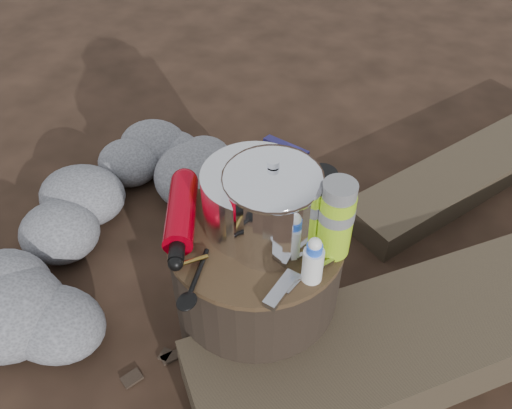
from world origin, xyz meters
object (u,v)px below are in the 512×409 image
at_px(thermos, 336,219).
at_px(travel_mug, 320,190).
at_px(fuel_bottle, 181,212).
at_px(stump, 256,284).
at_px(camping_pot, 272,203).

bearing_deg(thermos, travel_mug, 120.06).
bearing_deg(fuel_bottle, travel_mug, 8.14).
height_order(stump, travel_mug, travel_mug).
xyz_separation_m(fuel_bottle, travel_mug, (0.28, 0.18, 0.02)).
height_order(fuel_bottle, travel_mug, travel_mug).
bearing_deg(fuel_bottle, camping_pot, -13.88).
distance_m(camping_pot, travel_mug, 0.17).
height_order(camping_pot, travel_mug, camping_pot).
height_order(camping_pot, fuel_bottle, camping_pot).
bearing_deg(fuel_bottle, thermos, -15.30).
distance_m(camping_pot, fuel_bottle, 0.23).
relative_size(fuel_bottle, thermos, 1.48).
bearing_deg(camping_pot, fuel_bottle, -169.29).
relative_size(camping_pot, thermos, 1.11).
distance_m(fuel_bottle, thermos, 0.36).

